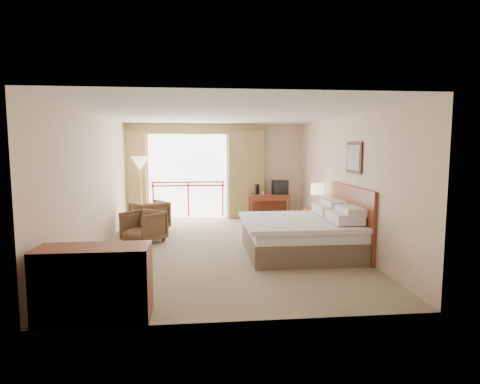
{
  "coord_description": "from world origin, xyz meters",
  "views": [
    {
      "loc": [
        -0.49,
        -8.02,
        2.06
      ],
      "look_at": [
        0.38,
        0.4,
        1.1
      ],
      "focal_mm": 30.0,
      "sensor_mm": 36.0,
      "label": 1
    }
  ],
  "objects": [
    {
      "name": "tv",
      "position": [
        1.77,
        2.96,
        0.93
      ],
      "size": [
        0.43,
        0.34,
        0.39
      ],
      "rotation": [
        0.0,
        0.0,
        -0.16
      ],
      "color": "black",
      "rests_on": "desk"
    },
    {
      "name": "coffee_maker",
      "position": [
        1.12,
        2.97,
        0.87
      ],
      "size": [
        0.14,
        0.14,
        0.29
      ],
      "primitive_type": "cylinder",
      "rotation": [
        0.0,
        0.0,
        -0.05
      ],
      "color": "black",
      "rests_on": "desk"
    },
    {
      "name": "wastebasket",
      "position": [
        1.01,
        2.58,
        0.17
      ],
      "size": [
        0.3,
        0.3,
        0.33
      ],
      "primitive_type": "cylinder",
      "rotation": [
        0.0,
        0.0,
        0.14
      ],
      "color": "black",
      "rests_on": "floor"
    },
    {
      "name": "floor",
      "position": [
        0.0,
        0.0,
        0.0
      ],
      "size": [
        7.0,
        7.0,
        0.0
      ],
      "primitive_type": "plane",
      "color": "gray",
      "rests_on": "ground"
    },
    {
      "name": "wall_left",
      "position": [
        -2.5,
        0.0,
        1.35
      ],
      "size": [
        0.0,
        7.0,
        7.0
      ],
      "primitive_type": "plane",
      "rotation": [
        1.57,
        0.0,
        1.57
      ],
      "color": "beige",
      "rests_on": "ground"
    },
    {
      "name": "phone",
      "position": [
        2.2,
        0.8,
        0.68
      ],
      "size": [
        0.16,
        0.13,
        0.07
      ],
      "primitive_type": "cube",
      "rotation": [
        0.0,
        0.0,
        -0.0
      ],
      "color": "black",
      "rests_on": "nightstand"
    },
    {
      "name": "desk",
      "position": [
        1.47,
        3.01,
        0.57
      ],
      "size": [
        1.12,
        0.54,
        0.74
      ],
      "rotation": [
        0.0,
        0.0,
        -0.03
      ],
      "color": "maroon",
      "rests_on": "floor"
    },
    {
      "name": "curtain_left",
      "position": [
        -2.45,
        3.35,
        1.25
      ],
      "size": [
        1.0,
        0.26,
        2.5
      ],
      "primitive_type": "cube",
      "color": "olive",
      "rests_on": "wall_back"
    },
    {
      "name": "hvac_vent",
      "position": [
        1.3,
        3.47,
        2.35
      ],
      "size": [
        0.5,
        0.04,
        0.5
      ],
      "primitive_type": "cube",
      "color": "silver",
      "rests_on": "wall_back"
    },
    {
      "name": "armchair_near",
      "position": [
        -1.68,
        0.62,
        0.0
      ],
      "size": [
        1.05,
        1.05,
        0.69
      ],
      "primitive_type": "imported",
      "rotation": [
        0.0,
        0.0,
        -0.69
      ],
      "color": "#4B3320",
      "rests_on": "floor"
    },
    {
      "name": "curtain_right",
      "position": [
        0.85,
        3.35,
        1.25
      ],
      "size": [
        1.0,
        0.26,
        2.5
      ],
      "primitive_type": "cube",
      "color": "olive",
      "rests_on": "wall_back"
    },
    {
      "name": "wall_right",
      "position": [
        2.5,
        0.0,
        1.35
      ],
      "size": [
        0.0,
        7.0,
        7.0
      ],
      "primitive_type": "plane",
      "rotation": [
        1.57,
        0.0,
        -1.57
      ],
      "color": "beige",
      "rests_on": "ground"
    },
    {
      "name": "headboard",
      "position": [
        2.46,
        -0.6,
        0.65
      ],
      "size": [
        0.06,
        2.1,
        1.3
      ],
      "primitive_type": "cube",
      "color": "maroon",
      "rests_on": "wall_right"
    },
    {
      "name": "nightstand",
      "position": [
        2.25,
        0.95,
        0.32
      ],
      "size": [
        0.49,
        0.57,
        0.64
      ],
      "primitive_type": "cube",
      "rotation": [
        0.0,
        0.0,
        0.08
      ],
      "color": "maroon",
      "rests_on": "floor"
    },
    {
      "name": "wall_front",
      "position": [
        0.0,
        -3.5,
        1.35
      ],
      "size": [
        5.0,
        0.0,
        5.0
      ],
      "primitive_type": "plane",
      "rotation": [
        -1.57,
        0.0,
        0.0
      ],
      "color": "beige",
      "rests_on": "ground"
    },
    {
      "name": "dresser",
      "position": [
        -1.75,
        -3.24,
        0.44
      ],
      "size": [
        1.32,
        0.56,
        0.88
      ],
      "rotation": [
        0.0,
        0.0,
        0.01
      ],
      "color": "maroon",
      "rests_on": "floor"
    },
    {
      "name": "ceiling",
      "position": [
        0.0,
        0.0,
        2.7
      ],
      "size": [
        7.0,
        7.0,
        0.0
      ],
      "primitive_type": "plane",
      "rotation": [
        3.14,
        0.0,
        0.0
      ],
      "color": "white",
      "rests_on": "wall_back"
    },
    {
      "name": "framed_art",
      "position": [
        2.47,
        -0.6,
        1.85
      ],
      "size": [
        0.04,
        0.72,
        0.6
      ],
      "color": "black",
      "rests_on": "wall_right"
    },
    {
      "name": "valance",
      "position": [
        -0.8,
        3.38,
        2.55
      ],
      "size": [
        4.4,
        0.22,
        0.28
      ],
      "primitive_type": "cube",
      "color": "olive",
      "rests_on": "wall_back"
    },
    {
      "name": "balcony_door",
      "position": [
        -0.8,
        3.48,
        1.2
      ],
      "size": [
        2.4,
        0.0,
        2.4
      ],
      "primitive_type": "plane",
      "rotation": [
        1.57,
        0.0,
        0.0
      ],
      "color": "white",
      "rests_on": "wall_back"
    },
    {
      "name": "bed",
      "position": [
        1.5,
        -0.6,
        0.38
      ],
      "size": [
        2.13,
        2.06,
        0.97
      ],
      "color": "brown",
      "rests_on": "floor"
    },
    {
      "name": "table_lamp",
      "position": [
        2.25,
        1.0,
        1.07
      ],
      "size": [
        0.31,
        0.31,
        0.54
      ],
      "rotation": [
        0.0,
        0.0,
        -0.17
      ],
      "color": "tan",
      "rests_on": "nightstand"
    },
    {
      "name": "cup",
      "position": [
        1.27,
        2.92,
        0.78
      ],
      "size": [
        0.07,
        0.07,
        0.1
      ],
      "primitive_type": "cylinder",
      "rotation": [
        0.0,
        0.0,
        -0.09
      ],
      "color": "white",
      "rests_on": "desk"
    },
    {
      "name": "wall_back",
      "position": [
        0.0,
        3.5,
        1.35
      ],
      "size": [
        5.0,
        0.0,
        5.0
      ],
      "primitive_type": "plane",
      "rotation": [
        1.57,
        0.0,
        0.0
      ],
      "color": "beige",
      "rests_on": "ground"
    },
    {
      "name": "book",
      "position": [
        -1.83,
        1.41,
        0.58
      ],
      "size": [
        0.25,
        0.25,
        0.02
      ],
      "primitive_type": "imported",
      "rotation": [
        0.0,
        0.0,
        0.73
      ],
      "color": "white",
      "rests_on": "side_table"
    },
    {
      "name": "armchair_far",
      "position": [
        -1.72,
        1.96,
        0.0
      ],
      "size": [
        1.09,
        1.09,
        0.72
      ],
      "primitive_type": "imported",
      "rotation": [
        0.0,
        0.0,
        -2.5
      ],
      "color": "#4B3320",
      "rests_on": "floor"
    },
    {
      "name": "balcony_railing",
      "position": [
        -0.8,
        3.46,
        0.81
      ],
      "size": [
        2.09,
        0.03,
        1.02
      ],
      "color": "#B8130F",
      "rests_on": "wall_back"
    },
    {
      "name": "side_table",
      "position": [
        -1.83,
        1.41,
        0.39
      ],
      "size": [
        0.52,
        0.52,
        0.57
      ],
      "rotation": [
        0.0,
        0.0,
        -0.01
      ],
      "color": "black",
      "rests_on": "floor"
    },
    {
      "name": "floor_lamp",
      "position": [
        -2.04,
        2.84,
        1.54
      ],
      "size": [
        0.46,
        0.46,
        1.8
      ],
      "rotation": [
        0.0,
        0.0,
        0.11
      ],
      "color": "tan",
      "rests_on": "floor"
    }
  ]
}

